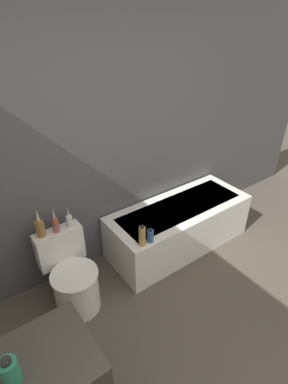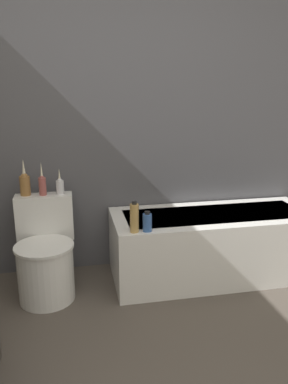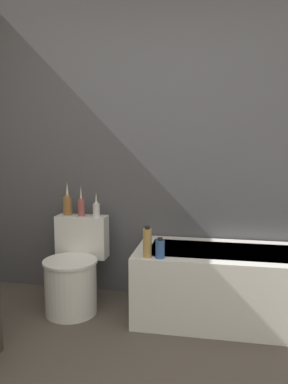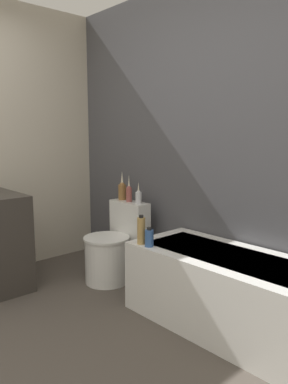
{
  "view_description": "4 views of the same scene",
  "coord_description": "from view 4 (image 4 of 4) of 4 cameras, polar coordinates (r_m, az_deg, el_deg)",
  "views": [
    {
      "loc": [
        -1.17,
        -0.31,
        2.39
      ],
      "look_at": [
        0.18,
        1.56,
        0.97
      ],
      "focal_mm": 28.0,
      "sensor_mm": 36.0,
      "label": 1
    },
    {
      "loc": [
        -0.37,
        -1.0,
        1.49
      ],
      "look_at": [
        0.11,
        1.42,
        0.81
      ],
      "focal_mm": 35.0,
      "sensor_mm": 36.0,
      "label": 2
    },
    {
      "loc": [
        0.48,
        -1.07,
        1.35
      ],
      "look_at": [
        0.02,
        1.37,
        0.99
      ],
      "focal_mm": 35.0,
      "sensor_mm": 36.0,
      "label": 3
    },
    {
      "loc": [
        2.07,
        -0.42,
        1.36
      ],
      "look_at": [
        0.07,
        1.4,
        0.93
      ],
      "focal_mm": 35.0,
      "sensor_mm": 36.0,
      "label": 4
    }
  ],
  "objects": [
    {
      "name": "shampoo_bottle_short",
      "position": [
        2.77,
        0.8,
        -6.99
      ],
      "size": [
        0.06,
        0.06,
        0.15
      ],
      "color": "#335999",
      "rests_on": "bathtub"
    },
    {
      "name": "shampoo_bottle_tall",
      "position": [
        2.83,
        -0.44,
        -5.87
      ],
      "size": [
        0.06,
        0.06,
        0.22
      ],
      "color": "tan",
      "rests_on": "bathtub"
    },
    {
      "name": "vase_bronze",
      "position": [
        3.43,
        -0.84,
        -0.65
      ],
      "size": [
        0.06,
        0.06,
        0.2
      ],
      "color": "silver",
      "rests_on": "toilet"
    },
    {
      "name": "bathtub",
      "position": [
        2.71,
        14.35,
        -15.06
      ],
      "size": [
        1.64,
        0.66,
        0.53
      ],
      "color": "white",
      "rests_on": "ground"
    },
    {
      "name": "wall_back_tiled",
      "position": [
        3.22,
        7.66,
        7.87
      ],
      "size": [
        6.4,
        0.06,
        2.6
      ],
      "color": "#4C4C51",
      "rests_on": "ground_plane"
    },
    {
      "name": "vase_gold",
      "position": [
        3.63,
        -3.34,
        0.29
      ],
      "size": [
        0.08,
        0.08,
        0.28
      ],
      "color": "olive",
      "rests_on": "toilet"
    },
    {
      "name": "vase_silver",
      "position": [
        3.52,
        -2.3,
        -0.13
      ],
      "size": [
        0.05,
        0.05,
        0.25
      ],
      "color": "#994C47",
      "rests_on": "toilet"
    },
    {
      "name": "toilet",
      "position": [
        3.51,
        -4.78,
        -8.63
      ],
      "size": [
        0.43,
        0.56,
        0.72
      ],
      "color": "white",
      "rests_on": "ground"
    }
  ]
}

